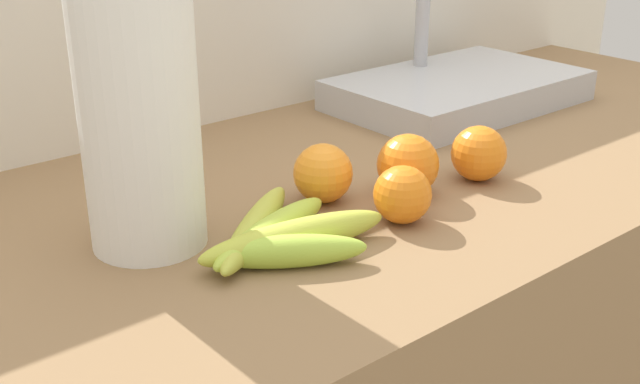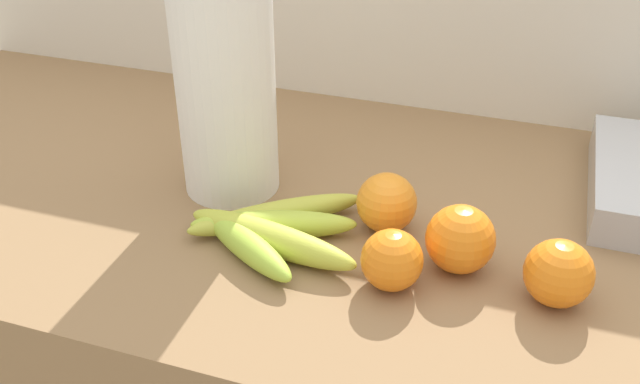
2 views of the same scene
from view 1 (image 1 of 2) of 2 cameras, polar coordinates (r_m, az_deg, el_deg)
name	(u,v)px [view 1 (image 1 of 2)]	position (r m, az deg, el deg)	size (l,w,h in m)	color
wall_back	(207,265)	(1.36, -8.17, -5.22)	(2.18, 0.06, 1.30)	silver
banana_bunch	(278,236)	(0.82, -3.04, -3.22)	(0.22, 0.20, 0.04)	#A9CF3F
orange_back_right	(479,153)	(1.01, 11.42, 2.76)	(0.07, 0.07, 0.07)	orange
orange_center	(323,173)	(0.93, 0.22, 1.37)	(0.07, 0.07, 0.07)	orange
orange_far_right	(402,195)	(0.88, 5.99, -0.19)	(0.07, 0.07, 0.07)	orange
orange_right	(408,165)	(0.95, 6.38, 1.97)	(0.08, 0.08, 0.08)	orange
paper_towel_roll	(139,110)	(0.81, -13.00, 5.83)	(0.12, 0.12, 0.32)	white
sink_basin	(458,89)	(1.33, 9.94, 7.36)	(0.41, 0.25, 0.21)	#B7BABF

